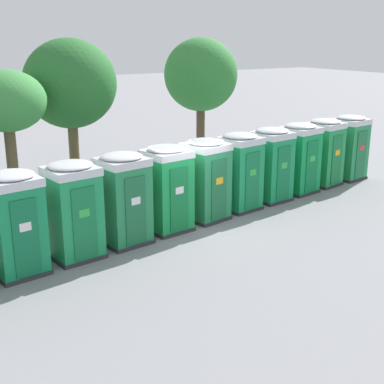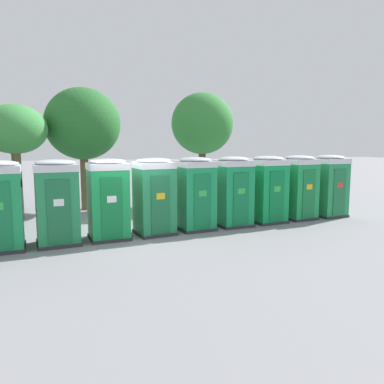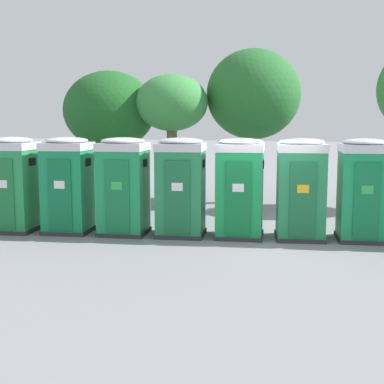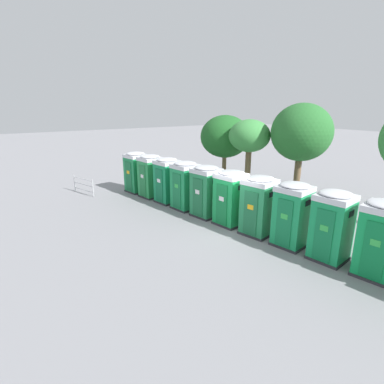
{
  "view_description": "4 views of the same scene",
  "coord_description": "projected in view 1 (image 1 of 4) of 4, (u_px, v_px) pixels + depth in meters",
  "views": [
    {
      "loc": [
        -7.9,
        -13.03,
        5.54
      ],
      "look_at": [
        0.17,
        0.16,
        0.99
      ],
      "focal_mm": 50.0,
      "sensor_mm": 36.0,
      "label": 1
    },
    {
      "loc": [
        -1.3,
        -11.86,
        3.0
      ],
      "look_at": [
        2.08,
        0.48,
        1.34
      ],
      "focal_mm": 35.0,
      "sensor_mm": 36.0,
      "label": 2
    },
    {
      "loc": [
        2.01,
        -13.23,
        3.01
      ],
      "look_at": [
        -1.99,
        -0.19,
        1.14
      ],
      "focal_mm": 50.0,
      "sensor_mm": 36.0,
      "label": 3
    },
    {
      "loc": [
        9.02,
        -8.69,
        5.31
      ],
      "look_at": [
        -3.27,
        -0.4,
        1.02
      ],
      "focal_mm": 28.0,
      "sensor_mm": 36.0,
      "label": 4
    }
  ],
  "objects": [
    {
      "name": "portapotty_9",
      "position": [
        299.0,
        158.0,
        19.26
      ],
      "size": [
        1.39,
        1.38,
        2.54
      ],
      "color": "#2D2D33",
      "rests_on": "ground"
    },
    {
      "name": "portapotty_11",
      "position": [
        349.0,
        147.0,
        21.11
      ],
      "size": [
        1.35,
        1.35,
        2.54
      ],
      "color": "#2D2D33",
      "rests_on": "ground"
    },
    {
      "name": "portapotty_3",
      "position": [
        73.0,
        210.0,
        13.52
      ],
      "size": [
        1.37,
        1.35,
        2.54
      ],
      "color": "#2D2D33",
      "rests_on": "ground"
    },
    {
      "name": "portapotty_2",
      "position": [
        15.0,
        223.0,
        12.59
      ],
      "size": [
        1.35,
        1.36,
        2.54
      ],
      "color": "#2D2D33",
      "rests_on": "ground"
    },
    {
      "name": "portapotty_8",
      "position": [
        271.0,
        164.0,
        18.31
      ],
      "size": [
        1.32,
        1.33,
        2.54
      ],
      "color": "#2D2D33",
      "rests_on": "ground"
    },
    {
      "name": "street_tree_0",
      "position": [
        70.0,
        84.0,
        19.02
      ],
      "size": [
        3.32,
        3.32,
        5.46
      ],
      "color": "brown",
      "rests_on": "ground"
    },
    {
      "name": "street_tree_3",
      "position": [
        201.0,
        76.0,
        21.92
      ],
      "size": [
        3.02,
        3.02,
        5.46
      ],
      "color": "brown",
      "rests_on": "ground"
    },
    {
      "name": "ground_plane",
      "position": [
        190.0,
        225.0,
        16.18
      ],
      "size": [
        120.0,
        120.0,
        0.0
      ],
      "primitive_type": "plane",
      "color": "gray"
    },
    {
      "name": "portapotty_7",
      "position": [
        240.0,
        171.0,
        17.37
      ],
      "size": [
        1.36,
        1.37,
        2.54
      ],
      "color": "#2D2D33",
      "rests_on": "ground"
    },
    {
      "name": "street_tree_1",
      "position": [
        7.0,
        103.0,
        16.67
      ],
      "size": [
        2.48,
        2.48,
        4.53
      ],
      "color": "brown",
      "rests_on": "ground"
    },
    {
      "name": "portapotty_10",
      "position": [
        324.0,
        152.0,
        20.23
      ],
      "size": [
        1.39,
        1.4,
        2.54
      ],
      "color": "#2D2D33",
      "rests_on": "ground"
    },
    {
      "name": "portapotty_6",
      "position": [
        206.0,
        179.0,
        16.4
      ],
      "size": [
        1.41,
        1.41,
        2.54
      ],
      "color": "#2D2D33",
      "rests_on": "ground"
    },
    {
      "name": "portapotty_4",
      "position": [
        123.0,
        198.0,
        14.48
      ],
      "size": [
        1.4,
        1.38,
        2.54
      ],
      "color": "#2D2D33",
      "rests_on": "ground"
    },
    {
      "name": "portapotty_5",
      "position": [
        167.0,
        188.0,
        15.44
      ],
      "size": [
        1.35,
        1.35,
        2.54
      ],
      "color": "#2D2D33",
      "rests_on": "ground"
    }
  ]
}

